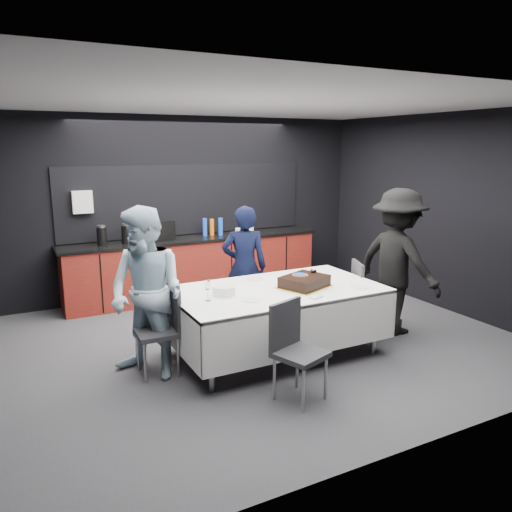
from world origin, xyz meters
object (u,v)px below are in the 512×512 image
(plate_stack, at_px, (224,290))
(chair_near, at_px, (294,344))
(person_left, at_px, (147,294))
(party_table, at_px, (276,300))
(chair_right, at_px, (365,292))
(person_center, at_px, (244,267))
(cake_assembly, at_px, (304,282))
(champagne_flute, at_px, (208,286))
(chair_left, at_px, (164,324))
(person_right, at_px, (397,262))

(plate_stack, height_order, chair_near, chair_near)
(plate_stack, relative_size, person_left, 0.14)
(party_table, bearing_deg, chair_right, 2.81)
(person_center, bearing_deg, party_table, 108.95)
(cake_assembly, distance_m, chair_right, 1.09)
(champagne_flute, distance_m, chair_right, 2.23)
(chair_right, height_order, person_center, person_center)
(chair_left, relative_size, person_right, 0.51)
(champagne_flute, height_order, person_right, person_right)
(person_center, bearing_deg, champagne_flute, 72.24)
(champagne_flute, relative_size, person_left, 0.13)
(chair_left, height_order, person_left, person_left)
(cake_assembly, height_order, chair_near, cake_assembly)
(person_left, relative_size, person_right, 0.96)
(plate_stack, bearing_deg, person_left, 174.02)
(cake_assembly, bearing_deg, person_center, 101.09)
(champagne_flute, xyz_separation_m, chair_near, (0.50, -0.87, -0.40))
(person_left, height_order, person_right, person_right)
(cake_assembly, bearing_deg, party_table, 158.83)
(chair_right, bearing_deg, person_center, 143.68)
(party_table, height_order, champagne_flute, champagne_flute)
(plate_stack, relative_size, chair_near, 0.26)
(person_right, bearing_deg, party_table, 76.72)
(plate_stack, bearing_deg, chair_right, 1.07)
(cake_assembly, distance_m, chair_near, 1.11)
(party_table, xyz_separation_m, chair_left, (-1.27, 0.12, -0.11))
(person_center, bearing_deg, plate_stack, 76.94)
(plate_stack, distance_m, chair_left, 0.71)
(champagne_flute, height_order, chair_left, champagne_flute)
(party_table, relative_size, cake_assembly, 3.57)
(chair_left, relative_size, person_left, 0.52)
(plate_stack, bearing_deg, champagne_flute, -153.56)
(plate_stack, bearing_deg, chair_left, 171.72)
(chair_right, xyz_separation_m, person_center, (-1.25, 0.92, 0.27))
(champagne_flute, height_order, chair_right, champagne_flute)
(chair_left, bearing_deg, person_right, -3.69)
(person_right, bearing_deg, person_center, 46.16)
(cake_assembly, xyz_separation_m, plate_stack, (-0.92, 0.14, -0.02))
(party_table, xyz_separation_m, person_right, (1.70, -0.07, 0.27))
(party_table, height_order, chair_right, chair_right)
(person_left, xyz_separation_m, person_right, (3.14, -0.18, 0.03))
(plate_stack, xyz_separation_m, chair_near, (0.27, -0.98, -0.30))
(party_table, xyz_separation_m, champagne_flute, (-0.86, -0.09, 0.30))
(party_table, bearing_deg, chair_near, -110.41)
(party_table, distance_m, plate_stack, 0.66)
(cake_assembly, relative_size, plate_stack, 2.66)
(cake_assembly, bearing_deg, chair_near, -127.67)
(chair_right, relative_size, person_center, 0.58)
(party_table, bearing_deg, person_left, 175.49)
(champagne_flute, bearing_deg, chair_near, -59.86)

